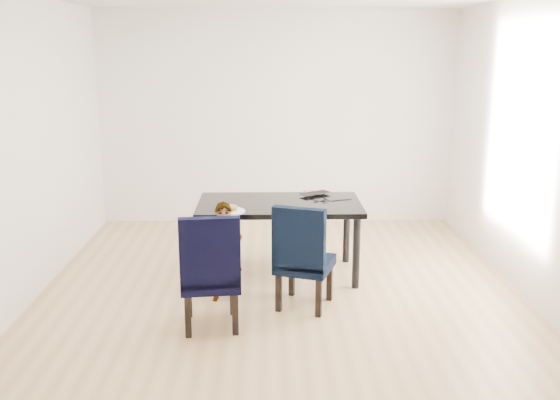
{
  "coord_description": "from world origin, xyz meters",
  "views": [
    {
      "loc": [
        -0.11,
        -5.45,
        2.25
      ],
      "look_at": [
        0.0,
        0.2,
        0.85
      ],
      "focal_mm": 40.0,
      "sensor_mm": 36.0,
      "label": 1
    }
  ],
  "objects_px": {
    "dining_table": "(279,239)",
    "child": "(225,252)",
    "laptop": "(312,193)",
    "plate": "(231,211)",
    "chair_right": "(305,255)",
    "chair_left": "(210,269)"
  },
  "relations": [
    {
      "from": "child",
      "to": "laptop",
      "type": "distance_m",
      "value": 1.35
    },
    {
      "from": "child",
      "to": "plate",
      "type": "height_order",
      "value": "child"
    },
    {
      "from": "dining_table",
      "to": "chair_right",
      "type": "xyz_separation_m",
      "value": [
        0.21,
        -0.78,
        0.1
      ]
    },
    {
      "from": "child",
      "to": "laptop",
      "type": "bearing_deg",
      "value": 58.44
    },
    {
      "from": "child",
      "to": "laptop",
      "type": "relative_size",
      "value": 2.77
    },
    {
      "from": "chair_right",
      "to": "child",
      "type": "height_order",
      "value": "chair_right"
    },
    {
      "from": "chair_right",
      "to": "dining_table",
      "type": "bearing_deg",
      "value": 124.71
    },
    {
      "from": "chair_right",
      "to": "plate",
      "type": "bearing_deg",
      "value": 166.66
    },
    {
      "from": "chair_right",
      "to": "plate",
      "type": "xyz_separation_m",
      "value": [
        -0.66,
        0.43,
        0.28
      ]
    },
    {
      "from": "child",
      "to": "plate",
      "type": "xyz_separation_m",
      "value": [
        0.05,
        0.3,
        0.3
      ]
    },
    {
      "from": "dining_table",
      "to": "laptop",
      "type": "bearing_deg",
      "value": 45.21
    },
    {
      "from": "dining_table",
      "to": "child",
      "type": "height_order",
      "value": "child"
    },
    {
      "from": "dining_table",
      "to": "child",
      "type": "distance_m",
      "value": 0.83
    },
    {
      "from": "chair_left",
      "to": "laptop",
      "type": "height_order",
      "value": "chair_left"
    },
    {
      "from": "child",
      "to": "laptop",
      "type": "height_order",
      "value": "child"
    },
    {
      "from": "chair_right",
      "to": "laptop",
      "type": "height_order",
      "value": "chair_right"
    },
    {
      "from": "laptop",
      "to": "plate",
      "type": "bearing_deg",
      "value": 7.54
    },
    {
      "from": "dining_table",
      "to": "child",
      "type": "xyz_separation_m",
      "value": [
        -0.5,
        -0.65,
        0.08
      ]
    },
    {
      "from": "dining_table",
      "to": "chair_right",
      "type": "relative_size",
      "value": 1.69
    },
    {
      "from": "child",
      "to": "plate",
      "type": "distance_m",
      "value": 0.43
    },
    {
      "from": "child",
      "to": "plate",
      "type": "bearing_deg",
      "value": 89.8
    },
    {
      "from": "chair_right",
      "to": "child",
      "type": "xyz_separation_m",
      "value": [
        -0.71,
        0.13,
        -0.02
      ]
    }
  ]
}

